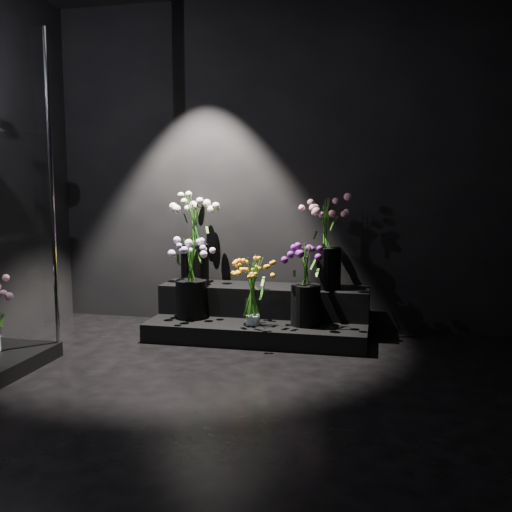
% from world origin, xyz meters
% --- Properties ---
extents(floor, '(4.00, 4.00, 0.00)m').
position_xyz_m(floor, '(0.00, 0.00, 0.00)').
color(floor, black).
rests_on(floor, ground).
extents(wall_back, '(4.00, 0.00, 4.00)m').
position_xyz_m(wall_back, '(0.00, 2.00, 1.40)').
color(wall_back, black).
rests_on(wall_back, floor).
extents(display_riser, '(1.74, 0.78, 0.39)m').
position_xyz_m(display_riser, '(-0.07, 1.65, 0.16)').
color(display_riser, black).
rests_on(display_riser, floor).
extents(bouquet_orange_bells, '(0.34, 0.34, 0.55)m').
position_xyz_m(bouquet_orange_bells, '(-0.08, 1.37, 0.43)').
color(bouquet_orange_bells, white).
rests_on(bouquet_orange_bells, display_riser).
extents(bouquet_lilac, '(0.49, 0.49, 0.65)m').
position_xyz_m(bouquet_lilac, '(-0.63, 1.50, 0.52)').
color(bouquet_lilac, black).
rests_on(bouquet_lilac, display_riser).
extents(bouquet_purple, '(0.42, 0.42, 0.63)m').
position_xyz_m(bouquet_purple, '(0.32, 1.45, 0.51)').
color(bouquet_purple, black).
rests_on(bouquet_purple, display_riser).
extents(bouquet_cream_roses, '(0.52, 0.52, 0.77)m').
position_xyz_m(bouquet_cream_roses, '(-0.68, 1.75, 0.84)').
color(bouquet_cream_roses, black).
rests_on(bouquet_cream_roses, display_riser).
extents(bouquet_pink_roses, '(0.40, 0.40, 0.73)m').
position_xyz_m(bouquet_pink_roses, '(0.44, 1.76, 0.79)').
color(bouquet_pink_roses, black).
rests_on(bouquet_pink_roses, display_riser).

